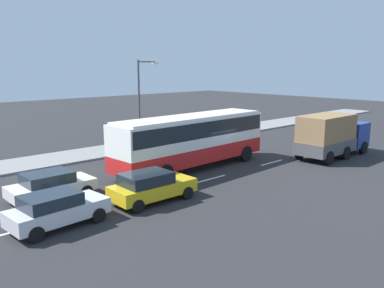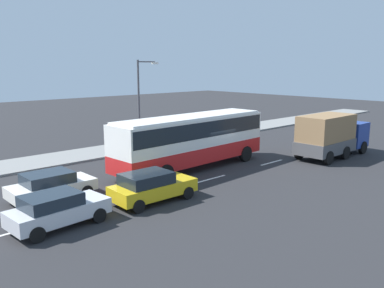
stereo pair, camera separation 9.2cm
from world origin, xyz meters
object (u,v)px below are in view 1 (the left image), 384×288
Objects in this scene: car_silver_hatch at (56,209)px; car_white_minivan at (50,185)px; car_yellow_taxi at (151,186)px; coach_bus at (192,136)px; cargo_truck at (332,135)px; pedestrian_at_crossing at (136,134)px; street_lamp at (141,98)px; pedestrian_near_curb at (219,125)px.

car_white_minivan is at bearing 66.33° from car_silver_hatch.
coach_bus is at bearing 31.43° from car_yellow_taxi.
cargo_truck is 15.55m from pedestrian_at_crossing.
pedestrian_at_crossing is (1.63, 8.63, -1.09)m from coach_bus.
car_yellow_taxi reaches higher than car_white_minivan.
cargo_truck is at bearing -2.49° from car_yellow_taxi.
coach_bus is at bearing 136.33° from pedestrian_at_crossing.
coach_bus is 9.54m from car_white_minivan.
street_lamp reaches higher than coach_bus.
pedestrian_near_curb reaches higher than car_white_minivan.
cargo_truck is at bearing -7.06° from car_silver_hatch.
car_silver_hatch is (-10.72, -3.28, -1.38)m from coach_bus.
pedestrian_near_curb is 0.23× the size of street_lamp.
pedestrian_near_curb is at bearing 2.44° from street_lamp.
pedestrian_near_curb is (21.01, 10.52, 0.27)m from car_silver_hatch.
car_silver_hatch is 17.16m from pedestrian_at_crossing.
street_lamp is at bearing 128.69° from cargo_truck.
cargo_truck is 15.92m from car_yellow_taxi.
car_white_minivan is at bearing -147.72° from street_lamp.
street_lamp reaches higher than car_white_minivan.
street_lamp is (0.95, 6.84, 2.01)m from coach_bus.
coach_bus reaches higher than pedestrian_near_curb.
street_lamp is at bearing 37.16° from car_silver_hatch.
pedestrian_near_curb is 0.98× the size of pedestrian_at_crossing.
street_lamp is (11.67, 10.13, 3.40)m from car_silver_hatch.
car_yellow_taxi is 12.78m from street_lamp.
car_silver_hatch reaches higher than car_white_minivan.
cargo_truck is at bearing -85.42° from pedestrian_near_curb.
pedestrian_at_crossing reaches higher than car_silver_hatch.
car_white_minivan is (-9.43, 0.28, -1.41)m from coach_bus.
pedestrian_at_crossing is at bearing 59.38° from car_yellow_taxi.
street_lamp is at bearing 32.13° from car_white_minivan.
pedestrian_at_crossing is at bearing 122.62° from cargo_truck.
car_silver_hatch is 1.00× the size of car_white_minivan.
pedestrian_at_crossing is (7.51, 12.04, 0.28)m from car_yellow_taxi.
coach_bus is at bearing -97.94° from street_lamp.
coach_bus is 7.20m from street_lamp.
pedestrian_near_curb is at bearing 34.70° from car_yellow_taxi.
coach_bus reaches higher than car_yellow_taxi.
pedestrian_at_crossing reaches higher than car_white_minivan.
car_white_minivan is 2.57× the size of pedestrian_at_crossing.
car_yellow_taxi is 2.73× the size of pedestrian_near_curb.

